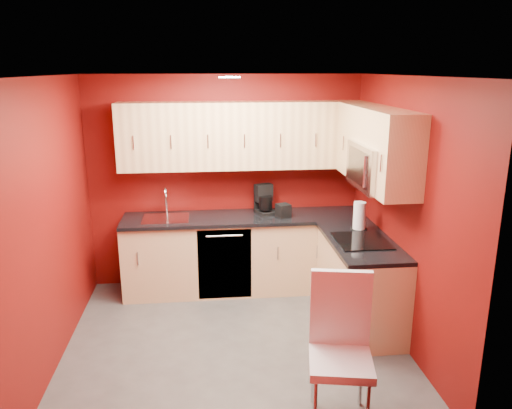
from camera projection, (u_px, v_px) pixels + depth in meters
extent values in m
plane|color=#4E4C49|center=(235.00, 341.00, 4.85)|extent=(3.20, 3.20, 0.00)
plane|color=white|center=(232.00, 76.00, 4.18)|extent=(3.20, 3.20, 0.00)
plane|color=#640B09|center=(226.00, 182.00, 5.95)|extent=(3.20, 0.00, 3.20)
plane|color=#640B09|center=(248.00, 289.00, 3.08)|extent=(3.20, 0.00, 3.20)
plane|color=#640B09|center=(50.00, 224.00, 4.35)|extent=(0.00, 3.00, 3.00)
plane|color=#640B09|center=(403.00, 213.00, 4.68)|extent=(0.00, 3.00, 3.00)
cube|color=tan|center=(245.00, 254.00, 5.90)|extent=(2.80, 0.60, 0.87)
cube|color=tan|center=(359.00, 283.00, 5.10)|extent=(0.60, 1.30, 0.87)
cube|color=black|center=(245.00, 218.00, 5.77)|extent=(2.80, 0.63, 0.04)
cube|color=black|center=(361.00, 242.00, 4.97)|extent=(0.63, 1.27, 0.04)
cube|color=#E8C183|center=(243.00, 135.00, 5.65)|extent=(2.80, 0.35, 0.75)
cube|color=#E8C183|center=(360.00, 139.00, 5.34)|extent=(0.35, 0.57, 0.75)
cube|color=#E8C183|center=(402.00, 158.00, 4.23)|extent=(0.35, 0.22, 0.75)
cube|color=#E8C183|center=(384.00, 127.00, 4.64)|extent=(0.35, 0.76, 0.33)
cube|color=silver|center=(378.00, 166.00, 4.74)|extent=(0.40, 0.76, 0.42)
cube|color=black|center=(359.00, 167.00, 4.72)|extent=(0.02, 0.62, 0.33)
cylinder|color=silver|center=(364.00, 172.00, 4.50)|extent=(0.02, 0.02, 0.29)
cube|color=black|center=(362.00, 241.00, 4.93)|extent=(0.50, 0.55, 0.01)
cube|color=silver|center=(166.00, 219.00, 5.67)|extent=(0.52, 0.42, 0.02)
cylinder|color=silver|center=(166.00, 203.00, 5.82)|extent=(0.02, 0.02, 0.26)
torus|color=silver|center=(165.00, 194.00, 5.72)|extent=(0.02, 0.16, 0.16)
cylinder|color=silver|center=(165.00, 200.00, 5.67)|extent=(0.02, 0.02, 0.12)
cube|color=black|center=(225.00, 264.00, 5.60)|extent=(0.60, 0.02, 0.82)
cylinder|color=white|center=(230.00, 77.00, 4.47)|extent=(0.20, 0.20, 0.01)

